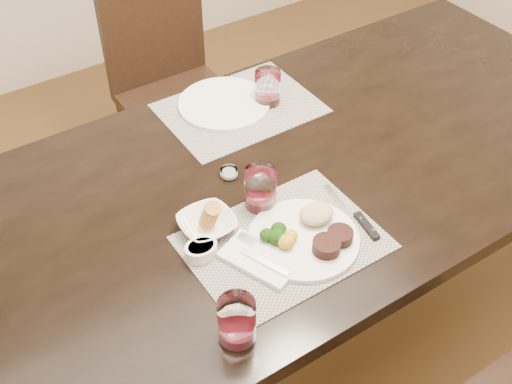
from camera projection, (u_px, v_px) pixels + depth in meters
ground_plane at (304, 316)px, 2.31m from camera, size 4.50×4.50×0.00m
dining_table at (315, 178)px, 1.86m from camera, size 2.00×1.00×0.75m
chair_far at (170, 78)px, 2.54m from camera, size 0.42×0.42×0.90m
placemat_near at (283, 242)px, 1.56m from camera, size 0.46×0.34×0.00m
placemat_far at (240, 108)px, 1.97m from camera, size 0.46×0.34×0.00m
dinner_plate at (309, 235)px, 1.55m from camera, size 0.27×0.27×0.05m
napkin_fork at (260, 259)px, 1.51m from camera, size 0.16×0.21×0.02m
steak_knife at (360, 220)px, 1.60m from camera, size 0.04×0.23×0.01m
cracker_bowl at (207, 223)px, 1.58m from camera, size 0.14×0.14×0.06m
sauce_ramekin at (201, 249)px, 1.51m from camera, size 0.08×0.12×0.06m
wine_glass_near at (261, 190)px, 1.62m from camera, size 0.08×0.08×0.11m
far_plate at (224, 103)px, 1.97m from camera, size 0.28×0.28×0.01m
wine_glass_far at (268, 89)px, 1.95m from camera, size 0.08×0.08×0.11m
wine_glass_side at (237, 322)px, 1.33m from camera, size 0.08×0.08×0.11m
salt_cellar at (229, 173)px, 1.73m from camera, size 0.05×0.05×0.02m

